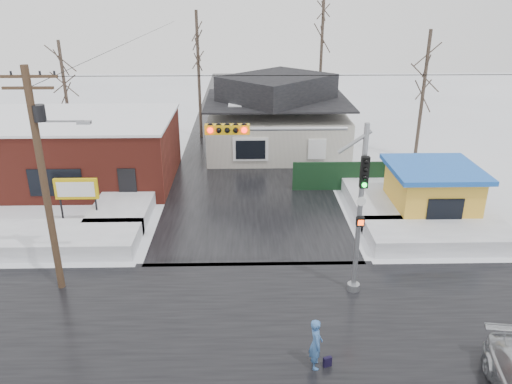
{
  "coord_description": "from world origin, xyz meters",
  "views": [
    {
      "loc": [
        -0.38,
        -14.3,
        11.4
      ],
      "look_at": [
        0.1,
        6.38,
        3.0
      ],
      "focal_mm": 35.0,
      "sensor_mm": 36.0,
      "label": 1
    }
  ],
  "objects_px": {
    "utility_pole": "(44,171)",
    "pedestrian": "(316,344)",
    "traffic_signal": "(320,188)",
    "marquee_sign": "(76,190)",
    "kiosk": "(431,192)"
  },
  "relations": [
    {
      "from": "utility_pole",
      "to": "pedestrian",
      "type": "bearing_deg",
      "value": -26.7
    },
    {
      "from": "traffic_signal",
      "to": "utility_pole",
      "type": "distance_m",
      "value": 10.39
    },
    {
      "from": "traffic_signal",
      "to": "pedestrian",
      "type": "xyz_separation_m",
      "value": [
        -0.6,
        -4.38,
        -3.65
      ]
    },
    {
      "from": "traffic_signal",
      "to": "marquee_sign",
      "type": "xyz_separation_m",
      "value": [
        -11.43,
        6.53,
        -2.62
      ]
    },
    {
      "from": "traffic_signal",
      "to": "pedestrian",
      "type": "height_order",
      "value": "traffic_signal"
    },
    {
      "from": "kiosk",
      "to": "pedestrian",
      "type": "xyz_separation_m",
      "value": [
        -7.66,
        -11.41,
        -0.57
      ]
    },
    {
      "from": "utility_pole",
      "to": "marquee_sign",
      "type": "bearing_deg",
      "value": 100.13
    },
    {
      "from": "pedestrian",
      "to": "utility_pole",
      "type": "bearing_deg",
      "value": 62.58
    },
    {
      "from": "pedestrian",
      "to": "kiosk",
      "type": "bearing_deg",
      "value": -34.63
    },
    {
      "from": "kiosk",
      "to": "pedestrian",
      "type": "distance_m",
      "value": 13.75
    },
    {
      "from": "traffic_signal",
      "to": "kiosk",
      "type": "xyz_separation_m",
      "value": [
        7.07,
        7.03,
        -3.08
      ]
    },
    {
      "from": "marquee_sign",
      "to": "kiosk",
      "type": "relative_size",
      "value": 0.55
    },
    {
      "from": "traffic_signal",
      "to": "pedestrian",
      "type": "relative_size",
      "value": 3.92
    },
    {
      "from": "traffic_signal",
      "to": "marquee_sign",
      "type": "bearing_deg",
      "value": 150.28
    },
    {
      "from": "utility_pole",
      "to": "pedestrian",
      "type": "xyz_separation_m",
      "value": [
        9.76,
        -4.91,
        -4.22
      ]
    }
  ]
}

